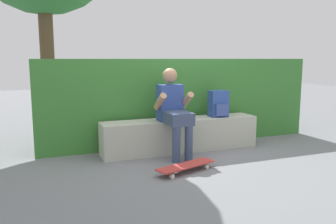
% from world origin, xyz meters
% --- Properties ---
extents(ground_plane, '(24.00, 24.00, 0.00)m').
position_xyz_m(ground_plane, '(0.00, 0.00, 0.00)').
color(ground_plane, slate).
extents(bench_main, '(2.37, 0.42, 0.48)m').
position_xyz_m(bench_main, '(0.00, 0.32, 0.24)').
color(bench_main, '#B2B3A1').
rests_on(bench_main, ground).
extents(person_skater, '(0.49, 0.62, 1.23)m').
position_xyz_m(person_skater, '(-0.20, 0.11, 0.67)').
color(person_skater, '#2D4793').
rests_on(person_skater, ground).
extents(skateboard_near_person, '(0.82, 0.44, 0.09)m').
position_xyz_m(skateboard_near_person, '(-0.33, -0.60, 0.07)').
color(skateboard_near_person, '#BC3833').
rests_on(skateboard_near_person, ground).
extents(backpack_on_bench, '(0.28, 0.23, 0.40)m').
position_xyz_m(backpack_on_bench, '(0.62, 0.32, 0.67)').
color(backpack_on_bench, '#2D4C99').
rests_on(backpack_on_bench, bench_main).
extents(hedge_row, '(4.53, 0.61, 1.36)m').
position_xyz_m(hedge_row, '(0.22, 0.93, 0.68)').
color(hedge_row, '#377931').
rests_on(hedge_row, ground).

